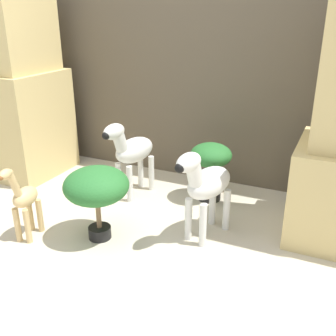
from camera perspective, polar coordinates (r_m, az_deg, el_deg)
The scene contains 8 objects.
ground_plane at distance 2.39m, azimuth -12.44°, elevation -13.87°, with size 14.00×14.00×0.00m, color beige.
wall_back at distance 3.32m, azimuth 2.79°, elevation 17.14°, with size 6.40×0.08×2.20m.
rock_pillar_left at distance 3.69m, azimuth -21.53°, elevation 10.22°, with size 0.75×0.68×1.55m.
zebra_right at distance 2.45m, azimuth 5.47°, elevation -2.28°, with size 0.29×0.52×0.63m.
zebra_left at distance 3.03m, azimuth -5.38°, elevation 2.54°, with size 0.26×0.53×0.63m.
giraffe_figurine at distance 2.64m, azimuth -20.16°, elevation -4.46°, with size 0.16×0.32×0.53m.
potted_palm_front at distance 2.47m, azimuth -10.34°, elevation -2.84°, with size 0.41×0.41×0.48m.
potted_palm_back at distance 2.98m, azimuth 6.22°, elevation 1.10°, with size 0.32×0.32×0.45m.
Camera 1 is at (1.24, -1.50, 1.38)m, focal length 42.00 mm.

